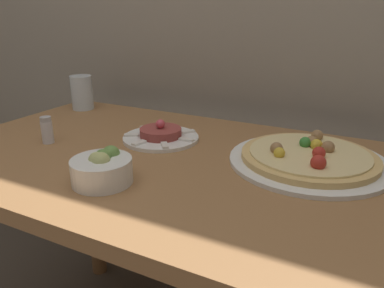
% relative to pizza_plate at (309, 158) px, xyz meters
% --- Properties ---
extents(dining_table, '(1.20, 0.71, 0.74)m').
position_rel_pizza_plate_xyz_m(dining_table, '(-0.31, -0.11, -0.13)').
color(dining_table, olive).
rests_on(dining_table, ground_plane).
extents(pizza_plate, '(0.36, 0.36, 0.05)m').
position_rel_pizza_plate_xyz_m(pizza_plate, '(0.00, 0.00, 0.00)').
color(pizza_plate, white).
rests_on(pizza_plate, dining_table).
extents(tartare_plate, '(0.21, 0.21, 0.06)m').
position_rel_pizza_plate_xyz_m(tartare_plate, '(-0.39, -0.01, -0.00)').
color(tartare_plate, white).
rests_on(tartare_plate, dining_table).
extents(small_bowl, '(0.13, 0.13, 0.07)m').
position_rel_pizza_plate_xyz_m(small_bowl, '(-0.36, -0.29, 0.02)').
color(small_bowl, white).
rests_on(small_bowl, dining_table).
extents(drinking_glass, '(0.08, 0.08, 0.12)m').
position_rel_pizza_plate_xyz_m(drinking_glass, '(-0.81, 0.14, 0.04)').
color(drinking_glass, silver).
rests_on(drinking_glass, dining_table).
extents(salt_shaker, '(0.03, 0.03, 0.07)m').
position_rel_pizza_plate_xyz_m(salt_shaker, '(-0.65, -0.17, 0.02)').
color(salt_shaker, silver).
rests_on(salt_shaker, dining_table).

